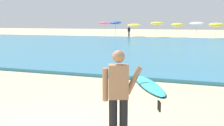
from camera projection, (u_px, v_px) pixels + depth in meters
name	position (u px, v px, depth m)	size (l,w,h in m)	color
sea	(172.00, 47.00, 23.47)	(120.00, 28.00, 0.14)	teal
surfer_with_board	(132.00, 90.00, 4.71)	(1.33, 2.27, 1.73)	black
beach_umbrella_0	(104.00, 23.00, 42.09)	(2.04, 2.07, 2.33)	beige
beach_umbrella_1	(115.00, 23.00, 40.16)	(1.80, 1.83, 2.47)	beige
beach_umbrella_2	(134.00, 25.00, 42.03)	(2.08, 2.11, 2.06)	beige
beach_umbrella_3	(157.00, 23.00, 40.96)	(2.06, 2.06, 2.28)	beige
beach_umbrella_4	(177.00, 25.00, 39.46)	(1.76, 1.79, 2.15)	beige
beach_umbrella_5	(197.00, 23.00, 36.93)	(1.89, 1.91, 2.31)	beige
beach_umbrella_6	(216.00, 25.00, 37.94)	(2.05, 2.07, 2.18)	beige
beachgoer_near_row_left	(129.00, 31.00, 40.26)	(0.32, 0.20, 1.58)	#383842
beachgoer_near_row_mid	(129.00, 32.00, 39.96)	(0.32, 0.20, 1.58)	#383842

